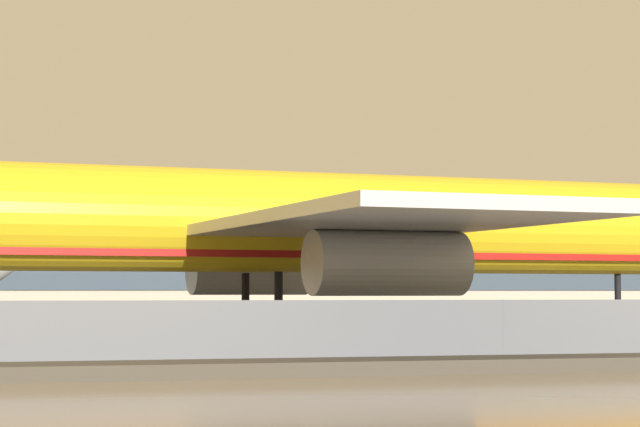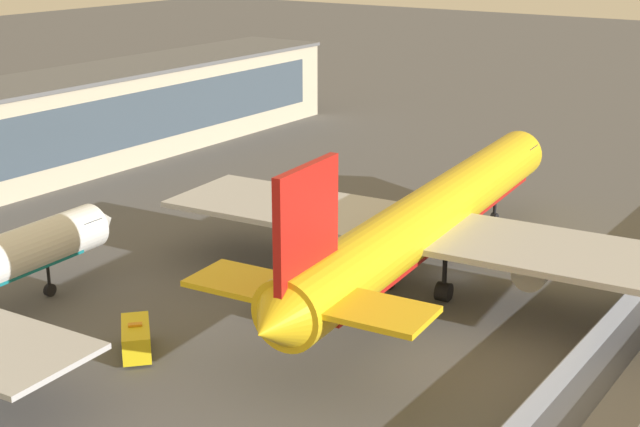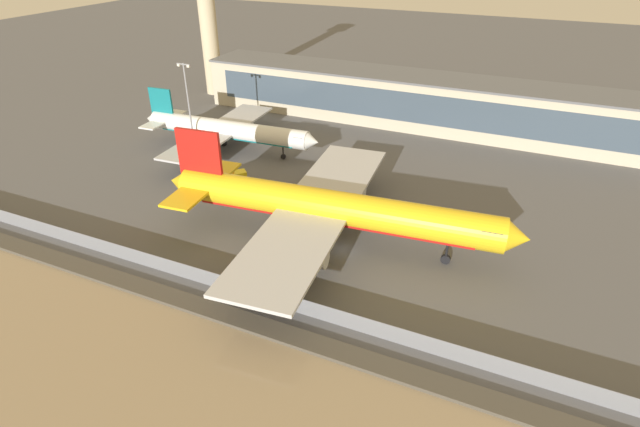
% 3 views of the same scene
% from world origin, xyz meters
% --- Properties ---
extents(ground_plane, '(500.00, 500.00, 0.00)m').
position_xyz_m(ground_plane, '(0.00, 0.00, 0.00)').
color(ground_plane, '#565659').
extents(shoreline_seawall, '(320.00, 3.00, 0.50)m').
position_xyz_m(shoreline_seawall, '(0.00, -20.50, 0.25)').
color(shoreline_seawall, '#474238').
rests_on(shoreline_seawall, ground).
extents(perimeter_fence, '(280.00, 0.10, 2.50)m').
position_xyz_m(perimeter_fence, '(0.00, -16.00, 1.25)').
color(perimeter_fence, slate).
rests_on(perimeter_fence, ground).
extents(cargo_jet_yellow, '(57.75, 50.00, 16.32)m').
position_xyz_m(cargo_jet_yellow, '(-3.29, 1.25, 6.23)').
color(cargo_jet_yellow, yellow).
rests_on(cargo_jet_yellow, ground).
extents(baggage_tug, '(2.84, 3.58, 1.80)m').
position_xyz_m(baggage_tug, '(-17.03, 8.75, 0.81)').
color(baggage_tug, '#1E2328').
rests_on(baggage_tug, ground).
extents(terminal_building, '(115.16, 14.78, 12.39)m').
position_xyz_m(terminal_building, '(-3.19, 60.32, 6.21)').
color(terminal_building, '#BCB299').
rests_on(terminal_building, ground).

